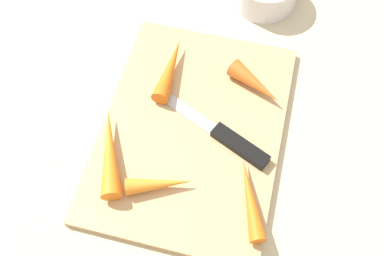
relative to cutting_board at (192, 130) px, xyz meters
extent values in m
plane|color=#C6B793|center=(0.00, 0.00, -0.01)|extent=(1.40, 1.40, 0.00)
cube|color=tan|center=(0.00, 0.00, 0.00)|extent=(0.36, 0.26, 0.01)
cube|color=#B7B7BC|center=(0.03, 0.02, 0.01)|extent=(0.06, 0.11, 0.00)
cube|color=black|center=(-0.02, -0.07, 0.01)|extent=(0.06, 0.09, 0.01)
cone|color=orange|center=(-0.07, 0.10, 0.02)|extent=(0.14, 0.07, 0.03)
cone|color=orange|center=(-0.10, 0.02, 0.02)|extent=(0.05, 0.09, 0.02)
cone|color=orange|center=(0.09, 0.06, 0.02)|extent=(0.12, 0.03, 0.03)
cone|color=orange|center=(0.09, -0.08, 0.02)|extent=(0.07, 0.09, 0.03)
cone|color=orange|center=(-0.09, -0.10, 0.02)|extent=(0.12, 0.06, 0.02)
camera|label=1|loc=(-0.31, -0.08, 0.59)|focal=42.56mm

